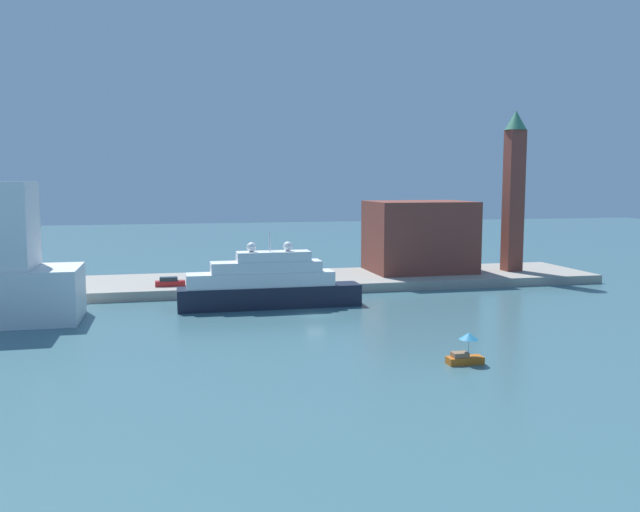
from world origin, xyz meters
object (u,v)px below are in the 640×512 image
small_motorboat (466,351)px  person_figure (202,283)px  harbor_building (419,236)px  parked_car (170,282)px  large_yacht (268,285)px  bell_tower (514,186)px  mooring_bollard (269,283)px

small_motorboat → person_figure: (-23.39, 44.06, 0.92)m
small_motorboat → harbor_building: size_ratio=0.20×
parked_car → large_yacht: bearing=-44.4°
large_yacht → bell_tower: bell_tower is taller
large_yacht → small_motorboat: bearing=-66.3°
large_yacht → harbor_building: harbor_building is taller
large_yacht → person_figure: size_ratio=16.45×
bell_tower → person_figure: 58.82m
parked_car → mooring_bollard: size_ratio=6.59×
small_motorboat → person_figure: bearing=118.0°
harbor_building → parked_car: bearing=-169.9°
parked_car → mooring_bollard: 15.60m
parked_car → person_figure: size_ratio=2.91×
large_yacht → mooring_bollard: 10.83m
large_yacht → parked_car: size_ratio=5.66×
large_yacht → parked_car: (-13.52, 13.23, -1.13)m
large_yacht → mooring_bollard: bearing=80.1°
person_figure → parked_car: bearing=151.5°
bell_tower → person_figure: (-56.49, -7.21, -14.73)m
harbor_building → mooring_bollard: (-29.18, -10.58, -6.03)m
parked_car → person_figure: (4.82, -2.62, 0.11)m
harbor_building → mooring_bollard: size_ratio=25.88×
bell_tower → person_figure: bell_tower is taller
person_figure → mooring_bollard: (10.55, -0.03, -0.38)m
bell_tower → mooring_bollard: 48.89m
large_yacht → small_motorboat: size_ratio=7.24×
small_motorboat → large_yacht: bearing=113.7°
bell_tower → mooring_bollard: bell_tower is taller
small_motorboat → parked_car: size_ratio=0.78×
harbor_building → mooring_bollard: harbor_building is taller
small_motorboat → person_figure: small_motorboat is taller
bell_tower → parked_car: 63.24m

